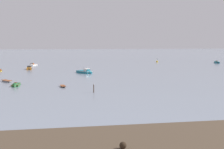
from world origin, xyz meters
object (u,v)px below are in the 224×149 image
object	(u,v)px
motorboat_moored_4	(86,72)
motorboat_moored_5	(16,85)
rowboat_moored_2	(63,86)
motorboat_moored_7	(29,68)
channel_buoy	(157,61)
rowboat_moored_1	(7,81)
motorboat_moored_3	(33,65)
motorboat_moored_6	(217,62)
mooring_post_left	(94,89)
sailboat_moored_0	(0,71)

from	to	relation	value
motorboat_moored_4	motorboat_moored_5	xyz separation A→B (m)	(-17.68, -24.05, -0.17)
rowboat_moored_2	motorboat_moored_7	world-z (taller)	motorboat_moored_7
channel_buoy	rowboat_moored_1	bearing A→B (deg)	-134.93
rowboat_moored_1	channel_buoy	world-z (taller)	channel_buoy
motorboat_moored_3	motorboat_moored_4	distance (m)	39.58
motorboat_moored_3	motorboat_moored_4	bearing A→B (deg)	58.58
motorboat_moored_7	channel_buoy	bearing A→B (deg)	-73.10
rowboat_moored_1	motorboat_moored_7	size ratio (longest dim) A/B	0.69
motorboat_moored_4	channel_buoy	size ratio (longest dim) A/B	2.82
motorboat_moored_6	mooring_post_left	bearing A→B (deg)	157.20
motorboat_moored_3	motorboat_moored_4	world-z (taller)	motorboat_moored_4
motorboat_moored_3	rowboat_moored_1	size ratio (longest dim) A/B	1.28
motorboat_moored_6	rowboat_moored_2	xyz separation A→B (m)	(-73.97, -61.89, -0.14)
motorboat_moored_6	rowboat_moored_2	size ratio (longest dim) A/B	1.93
motorboat_moored_7	motorboat_moored_6	bearing A→B (deg)	-86.11
motorboat_moored_3	rowboat_moored_2	world-z (taller)	motorboat_moored_3
motorboat_moored_3	rowboat_moored_1	distance (m)	49.28
motorboat_moored_4	rowboat_moored_1	size ratio (longest dim) A/B	1.73
sailboat_moored_0	motorboat_moored_4	bearing A→B (deg)	-129.55
motorboat_moored_5	rowboat_moored_1	world-z (taller)	motorboat_moored_5
motorboat_moored_6	rowboat_moored_2	world-z (taller)	motorboat_moored_6
motorboat_moored_3	motorboat_moored_7	distance (m)	16.24
motorboat_moored_6	rowboat_moored_2	distance (m)	96.44
rowboat_moored_1	mooring_post_left	distance (m)	28.02
sailboat_moored_0	motorboat_moored_5	bearing A→B (deg)	-180.00
motorboat_moored_5	mooring_post_left	bearing A→B (deg)	57.10
motorboat_moored_5	motorboat_moored_7	size ratio (longest dim) A/B	0.79
sailboat_moored_0	motorboat_moored_7	world-z (taller)	sailboat_moored_0
motorboat_moored_3	motorboat_moored_6	bearing A→B (deg)	116.73
channel_buoy	mooring_post_left	distance (m)	88.75
motorboat_moored_7	mooring_post_left	distance (m)	55.42
motorboat_moored_5	channel_buoy	size ratio (longest dim) A/B	1.87
motorboat_moored_5	rowboat_moored_1	bearing A→B (deg)	-155.47
rowboat_moored_1	mooring_post_left	bearing A→B (deg)	-171.69
sailboat_moored_0	mooring_post_left	world-z (taller)	sailboat_moored_0
motorboat_moored_4	sailboat_moored_0	bearing A→B (deg)	-148.46
motorboat_moored_3	sailboat_moored_0	size ratio (longest dim) A/B	0.92
motorboat_moored_7	channel_buoy	distance (m)	66.23
motorboat_moored_3	rowboat_moored_2	xyz separation A→B (m)	(14.93, -59.62, -0.14)
motorboat_moored_6	channel_buoy	distance (m)	29.41
motorboat_moored_5	motorboat_moored_7	xyz separation A→B (m)	(-3.12, 40.91, 0.10)
motorboat_moored_6	mooring_post_left	distance (m)	97.30
rowboat_moored_2	sailboat_moored_0	xyz separation A→B (m)	(-23.24, 37.55, 0.10)
motorboat_moored_4	channel_buoy	world-z (taller)	channel_buoy
sailboat_moored_0	mooring_post_left	distance (m)	54.45
rowboat_moored_1	channel_buoy	size ratio (longest dim) A/B	1.63
rowboat_moored_1	motorboat_moored_7	world-z (taller)	motorboat_moored_7
motorboat_moored_5	mooring_post_left	world-z (taller)	mooring_post_left
motorboat_moored_3	rowboat_moored_1	world-z (taller)	motorboat_moored_3
motorboat_moored_3	mooring_post_left	world-z (taller)	mooring_post_left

